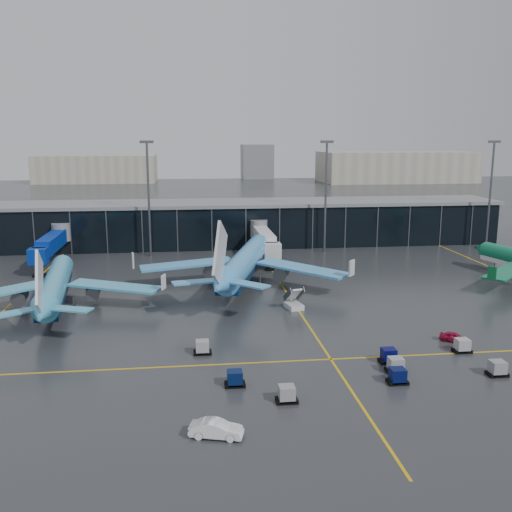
{
  "coord_description": "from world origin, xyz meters",
  "views": [
    {
      "loc": [
        -6.67,
        -77.74,
        25.94
      ],
      "look_at": [
        5.0,
        18.0,
        6.0
      ],
      "focal_mm": 40.0,
      "sensor_mm": 36.0,
      "label": 1
    }
  ],
  "objects": [
    {
      "name": "ground",
      "position": [
        0.0,
        0.0,
        0.0
      ],
      "size": [
        600.0,
        600.0,
        0.0
      ],
      "primitive_type": "plane",
      "color": "#282B2D",
      "rests_on": "ground"
    },
    {
      "name": "terminal_pier",
      "position": [
        0.0,
        62.0,
        5.42
      ],
      "size": [
        142.0,
        17.0,
        10.7
      ],
      "color": "black",
      "rests_on": "ground"
    },
    {
      "name": "jet_bridges",
      "position": [
        -35.0,
        42.99,
        4.55
      ],
      "size": [
        94.0,
        27.5,
        7.2
      ],
      "color": "#595B60",
      "rests_on": "ground"
    },
    {
      "name": "flood_masts",
      "position": [
        5.0,
        50.0,
        13.81
      ],
      "size": [
        203.0,
        0.5,
        25.5
      ],
      "color": "#595B60",
      "rests_on": "ground"
    },
    {
      "name": "distant_hangars",
      "position": [
        49.94,
        270.08,
        8.79
      ],
      "size": [
        260.0,
        71.0,
        22.0
      ],
      "color": "#B2AD99",
      "rests_on": "ground"
    },
    {
      "name": "taxi_lines",
      "position": [
        10.0,
        10.61,
        0.01
      ],
      "size": [
        220.0,
        120.0,
        0.02
      ],
      "color": "gold",
      "rests_on": "ground"
    },
    {
      "name": "airliner_arkefly",
      "position": [
        -27.18,
        10.74,
        5.94
      ],
      "size": [
        38.34,
        42.45,
        11.87
      ],
      "primitive_type": null,
      "rotation": [
        0.0,
        0.0,
        0.12
      ],
      "color": "#3C9DC6",
      "rests_on": "ground"
    },
    {
      "name": "airliner_klm_near",
      "position": [
        3.44,
        21.37,
        6.88
      ],
      "size": [
        50.18,
        53.92,
        13.77
      ],
      "primitive_type": null,
      "rotation": [
        0.0,
        0.0,
        -0.28
      ],
      "color": "#4195D7",
      "rests_on": "ground"
    },
    {
      "name": "baggage_carts",
      "position": [
        12.23,
        -19.17,
        0.76
      ],
      "size": [
        34.63,
        15.62,
        1.7
      ],
      "color": "black",
      "rests_on": "ground"
    },
    {
      "name": "mobile_airstair",
      "position": [
        9.45,
        6.07,
        0.77
      ],
      "size": [
        2.89,
        3.63,
        3.45
      ],
      "rotation": [
        0.0,
        0.0,
        0.24
      ],
      "color": "silver",
      "rests_on": "ground"
    },
    {
      "name": "service_van_red",
      "position": [
        27.44,
        -11.04,
        0.63
      ],
      "size": [
        3.82,
        3.39,
        1.25
      ],
      "primitive_type": "imported",
      "rotation": [
        0.0,
        0.0,
        0.92
      ],
      "color": "maroon",
      "rests_on": "ground"
    },
    {
      "name": "service_van_white",
      "position": [
        -4.58,
        -31.52,
        0.79
      ],
      "size": [
        5.06,
        2.83,
        1.58
      ],
      "primitive_type": "imported",
      "rotation": [
        0.0,
        0.0,
        1.31
      ],
      "color": "white",
      "rests_on": "ground"
    }
  ]
}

